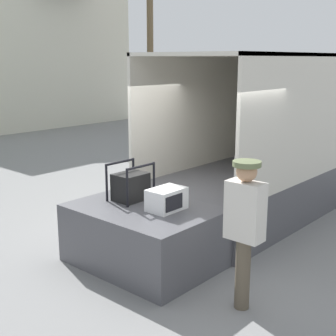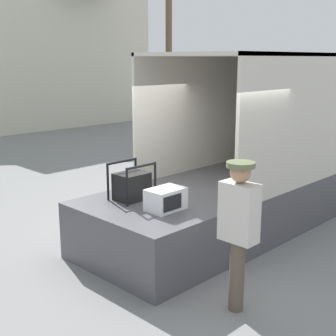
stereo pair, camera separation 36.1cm
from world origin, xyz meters
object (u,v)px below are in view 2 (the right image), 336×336
at_px(worker_person, 239,221).
at_px(utility_pole, 169,15).
at_px(box_truck, 299,157).
at_px(microwave, 166,199).
at_px(portable_generator, 133,185).

height_order(worker_person, utility_pole, utility_pole).
distance_m(box_truck, microwave, 4.27).
bearing_deg(microwave, utility_pole, 44.42).
distance_m(microwave, portable_generator, 0.72).
xyz_separation_m(microwave, portable_generator, (0.02, 0.72, 0.06)).
bearing_deg(worker_person, microwave, 80.54).
relative_size(portable_generator, worker_person, 0.32).
xyz_separation_m(portable_generator, utility_pole, (10.44, 9.53, 3.70)).
relative_size(microwave, worker_person, 0.29).
xyz_separation_m(microwave, utility_pole, (10.46, 10.25, 3.76)).
distance_m(portable_generator, worker_person, 2.16).
relative_size(worker_person, utility_pole, 0.20).
distance_m(portable_generator, utility_pole, 14.61).
bearing_deg(microwave, portable_generator, 88.53).
bearing_deg(portable_generator, utility_pole, 42.38).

